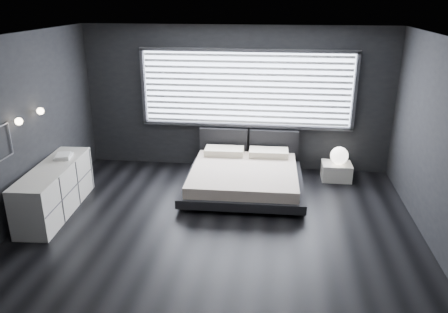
# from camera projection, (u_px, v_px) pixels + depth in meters

# --- Properties ---
(room) EXTENTS (6.04, 6.00, 2.80)m
(room) POSITION_uv_depth(u_px,v_px,m) (216.00, 144.00, 5.96)
(room) COLOR black
(room) RESTS_ON ground
(window) EXTENTS (4.14, 0.09, 1.52)m
(window) POSITION_uv_depth(u_px,v_px,m) (246.00, 89.00, 8.37)
(window) COLOR white
(window) RESTS_ON ground
(headboard) EXTENTS (1.96, 0.16, 0.52)m
(headboard) POSITION_uv_depth(u_px,v_px,m) (249.00, 142.00, 8.68)
(headboard) COLOR black
(headboard) RESTS_ON ground
(sconce_near) EXTENTS (0.18, 0.11, 0.11)m
(sconce_near) POSITION_uv_depth(u_px,v_px,m) (19.00, 121.00, 6.28)
(sconce_near) COLOR silver
(sconce_near) RESTS_ON ground
(sconce_far) EXTENTS (0.18, 0.11, 0.11)m
(sconce_far) POSITION_uv_depth(u_px,v_px,m) (40.00, 111.00, 6.84)
(sconce_far) COLOR silver
(sconce_far) RESTS_ON ground
(wall_art_lower) EXTENTS (0.01, 0.48, 0.48)m
(wall_art_lower) POSITION_uv_depth(u_px,v_px,m) (1.00, 143.00, 6.04)
(wall_art_lower) COLOR #47474C
(wall_art_lower) RESTS_ON ground
(bed) EXTENTS (2.13, 2.03, 0.54)m
(bed) POSITION_uv_depth(u_px,v_px,m) (244.00, 177.00, 7.81)
(bed) COLOR black
(bed) RESTS_ON ground
(nightstand) EXTENTS (0.55, 0.46, 0.32)m
(nightstand) POSITION_uv_depth(u_px,v_px,m) (336.00, 171.00, 8.30)
(nightstand) COLOR silver
(nightstand) RESTS_ON ground
(orb_lamp) EXTENTS (0.33, 0.33, 0.33)m
(orb_lamp) POSITION_uv_depth(u_px,v_px,m) (339.00, 156.00, 8.17)
(orb_lamp) COLOR white
(orb_lamp) RESTS_ON nightstand
(dresser) EXTENTS (0.67, 1.97, 0.77)m
(dresser) POSITION_uv_depth(u_px,v_px,m) (55.00, 189.00, 6.98)
(dresser) COLOR silver
(dresser) RESTS_ON ground
(book_stack) EXTENTS (0.32, 0.38, 0.07)m
(book_stack) POSITION_uv_depth(u_px,v_px,m) (63.00, 156.00, 7.22)
(book_stack) COLOR silver
(book_stack) RESTS_ON dresser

